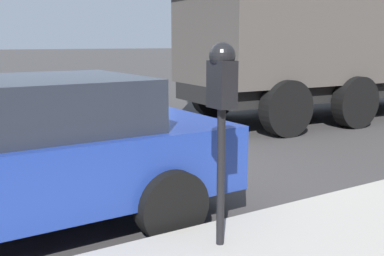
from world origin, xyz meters
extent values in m
plane|color=#3D3A3A|center=(0.00, 0.00, 0.00)|extent=(220.00, 220.00, 0.00)
cylinder|color=black|center=(-2.59, -0.40, 0.71)|extent=(0.06, 0.06, 1.05)
cube|color=black|center=(-2.59, -0.40, 1.40)|extent=(0.20, 0.14, 0.34)
sphere|color=black|center=(-2.59, -0.40, 1.61)|extent=(0.19, 0.19, 0.19)
cube|color=#19389E|center=(-2.48, -0.40, 1.36)|extent=(0.01, 0.11, 0.12)
cube|color=black|center=(-2.48, -0.40, 1.48)|extent=(0.01, 0.10, 0.08)
cylinder|color=black|center=(-2.00, -0.30, 0.32)|extent=(0.23, 0.64, 0.64)
cylinder|color=black|center=(-0.16, -0.27, 0.32)|extent=(0.23, 0.64, 0.64)
cube|color=black|center=(1.93, -6.75, 0.70)|extent=(2.46, 7.22, 0.35)
cube|color=#4C4742|center=(1.99, -5.39, 1.73)|extent=(2.72, 4.53, 1.72)
cylinder|color=black|center=(3.08, -9.30, 0.52)|extent=(0.35, 1.05, 1.04)
cylinder|color=black|center=(3.22, -6.09, 0.52)|extent=(0.35, 1.05, 1.04)
cylinder|color=black|center=(0.70, -5.98, 0.52)|extent=(0.35, 1.05, 1.04)
cylinder|color=black|center=(3.30, -4.31, 0.52)|extent=(0.35, 1.05, 1.04)
cylinder|color=black|center=(0.78, -4.20, 0.52)|extent=(0.35, 1.05, 1.04)
camera|label=1|loc=(-5.23, 1.45, 1.70)|focal=42.00mm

